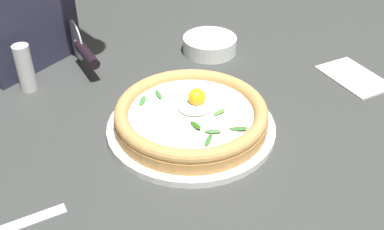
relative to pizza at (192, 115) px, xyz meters
The scene contains 7 objects.
ground_plane 0.05m from the pizza, behind, with size 2.40×2.40×0.03m, color #3A3D3B.
pizza_plate 0.03m from the pizza, 10.88° to the left, with size 0.29×0.29×0.01m, color white.
pizza is the anchor object (origin of this frame).
side_bowl 0.29m from the pizza, 164.91° to the right, with size 0.12×0.12×0.03m, color white.
pizza_cutter 0.31m from the pizza, 110.82° to the right, with size 0.11×0.14×0.09m.
folded_napkin 0.37m from the pizza, 140.57° to the left, with size 0.14×0.09×0.01m, color white.
pepper_shaker 0.35m from the pizza, 89.78° to the right, with size 0.03×0.03×0.09m, color silver.
Camera 1 is at (0.61, 0.25, 0.49)m, focal length 43.68 mm.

